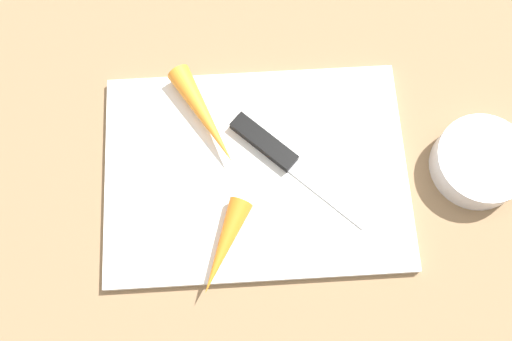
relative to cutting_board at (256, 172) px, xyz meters
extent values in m
plane|color=#8C6D4C|center=(0.00, 0.00, -0.01)|extent=(1.40, 1.40, 0.00)
cube|color=white|center=(0.00, 0.00, 0.00)|extent=(0.36, 0.26, 0.01)
cube|color=#B7B7BC|center=(0.08, -0.04, 0.01)|extent=(0.09, 0.09, 0.00)
cube|color=black|center=(0.01, 0.03, 0.01)|extent=(0.08, 0.08, 0.01)
cone|color=orange|center=(-0.06, 0.07, 0.02)|extent=(0.09, 0.14, 0.03)
cone|color=orange|center=(-0.04, -0.09, 0.02)|extent=(0.07, 0.11, 0.03)
cylinder|color=silver|center=(0.27, -0.01, 0.01)|extent=(0.11, 0.11, 0.04)
camera|label=1|loc=(-0.01, -0.20, 0.64)|focal=39.10mm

